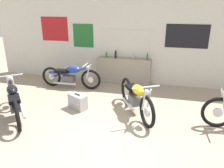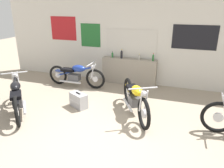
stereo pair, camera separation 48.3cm
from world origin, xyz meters
The scene contains 11 objects.
ground_plane centered at (0.00, 0.00, 0.00)m, with size 24.00×24.00×0.00m, color gray.
wall_back centered at (-0.01, 3.68, 1.40)m, with size 10.00×0.07×2.80m.
sill_counter centered at (-0.32, 3.50, 0.43)m, with size 1.81×0.28×0.86m.
bottle_leftmost centered at (-0.91, 3.48, 0.95)m, with size 0.06×0.06×0.20m.
bottle_left_center centered at (-0.59, 3.48, 1.00)m, with size 0.07×0.07×0.30m.
bottle_center centered at (0.00, 3.50, 0.94)m, with size 0.07×0.07×0.18m.
bottle_right_center centered at (0.46, 3.45, 0.98)m, with size 0.06×0.06×0.25m.
motorcycle_black centered at (-2.37, 0.54, 0.43)m, with size 1.40×1.59×0.90m.
motorcycle_yellow centered at (0.39, 1.41, 0.43)m, with size 1.08×1.79×0.90m.
motorcycle_blue centered at (-1.88, 2.67, 0.41)m, with size 1.99×0.64×0.82m.
hard_case_silver centered at (-1.09, 1.31, 0.19)m, with size 0.56×0.46×0.41m.
Camera 2 is at (1.43, -3.32, 2.57)m, focal length 35.00 mm.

